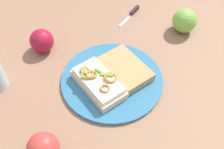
# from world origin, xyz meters

# --- Properties ---
(ground_plane) EXTENTS (2.00, 2.00, 0.00)m
(ground_plane) POSITION_xyz_m (0.00, 0.00, 0.00)
(ground_plane) COLOR #946A4F
(ground_plane) RESTS_ON ground
(plate) EXTENTS (0.29, 0.29, 0.01)m
(plate) POSITION_xyz_m (0.00, 0.00, 0.01)
(plate) COLOR teal
(plate) RESTS_ON ground_plane
(sandwich) EXTENTS (0.17, 0.17, 0.05)m
(sandwich) POSITION_xyz_m (-0.03, -0.03, 0.03)
(sandwich) COLOR beige
(sandwich) RESTS_ON plate
(bread_slice_side) EXTENTS (0.18, 0.18, 0.02)m
(bread_slice_side) POSITION_xyz_m (0.03, 0.03, 0.02)
(bread_slice_side) COLOR tan
(bread_slice_side) RESTS_ON plate
(apple_0) EXTENTS (0.08, 0.08, 0.08)m
(apple_0) POSITION_xyz_m (-0.12, -0.24, 0.04)
(apple_0) COLOR #CC3B35
(apple_0) RESTS_ON ground_plane
(apple_1) EXTENTS (0.10, 0.10, 0.08)m
(apple_1) POSITION_xyz_m (0.21, 0.25, 0.04)
(apple_1) COLOR #79B441
(apple_1) RESTS_ON ground_plane
(apple_2) EXTENTS (0.10, 0.10, 0.07)m
(apple_2) POSITION_xyz_m (-0.23, 0.10, 0.04)
(apple_2) COLOR #A8142D
(apple_2) RESTS_ON ground_plane
(knife) EXTENTS (0.06, 0.12, 0.01)m
(knife) POSITION_xyz_m (0.03, 0.31, 0.01)
(knife) COLOR silver
(knife) RESTS_ON ground_plane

